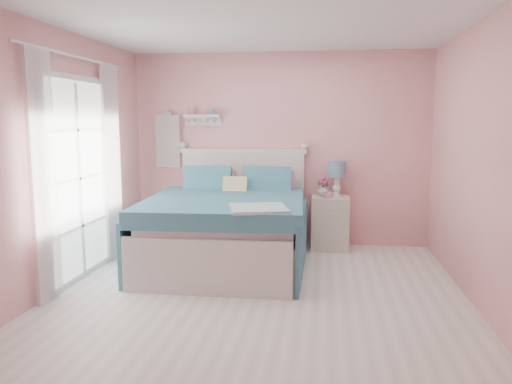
% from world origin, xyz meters
% --- Properties ---
extents(floor, '(4.50, 4.50, 0.00)m').
position_xyz_m(floor, '(0.00, 0.00, 0.00)').
color(floor, silver).
rests_on(floor, ground).
extents(room_shell, '(4.50, 4.50, 4.50)m').
position_xyz_m(room_shell, '(0.00, 0.00, 1.58)').
color(room_shell, pink).
rests_on(room_shell, floor).
extents(bed, '(1.85, 2.29, 1.31)m').
position_xyz_m(bed, '(-0.50, 1.12, 0.43)').
color(bed, silver).
rests_on(bed, floor).
extents(nightstand, '(0.48, 0.48, 0.70)m').
position_xyz_m(nightstand, '(0.70, 1.99, 0.35)').
color(nightstand, beige).
rests_on(nightstand, floor).
extents(table_lamp, '(0.23, 0.23, 0.46)m').
position_xyz_m(table_lamp, '(0.78, 2.06, 1.02)').
color(table_lamp, white).
rests_on(table_lamp, nightstand).
extents(vase, '(0.20, 0.20, 0.16)m').
position_xyz_m(vase, '(0.60, 2.05, 0.78)').
color(vase, '#B7C3C0').
rests_on(vase, nightstand).
extents(teacup, '(0.13, 0.13, 0.08)m').
position_xyz_m(teacup, '(0.67, 1.89, 0.74)').
color(teacup, pink).
rests_on(teacup, nightstand).
extents(roses, '(0.14, 0.11, 0.12)m').
position_xyz_m(roses, '(0.60, 2.04, 0.90)').
color(roses, '#C24277').
rests_on(roses, vase).
extents(wall_shelf, '(0.50, 0.15, 0.25)m').
position_xyz_m(wall_shelf, '(-1.05, 2.19, 1.73)').
color(wall_shelf, silver).
rests_on(wall_shelf, room_shell).
extents(hanging_dress, '(0.34, 0.03, 0.72)m').
position_xyz_m(hanging_dress, '(-1.55, 2.18, 1.40)').
color(hanging_dress, white).
rests_on(hanging_dress, room_shell).
extents(french_door, '(0.04, 1.32, 2.16)m').
position_xyz_m(french_door, '(-1.97, 0.40, 1.07)').
color(french_door, silver).
rests_on(french_door, floor).
extents(curtain_near, '(0.04, 0.40, 2.32)m').
position_xyz_m(curtain_near, '(-1.92, -0.34, 1.18)').
color(curtain_near, white).
rests_on(curtain_near, floor).
extents(curtain_far, '(0.04, 0.40, 2.32)m').
position_xyz_m(curtain_far, '(-1.92, 1.14, 1.18)').
color(curtain_far, white).
rests_on(curtain_far, floor).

